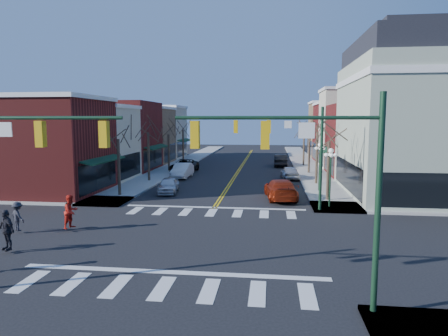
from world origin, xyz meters
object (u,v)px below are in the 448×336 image
(pedestrian_red_b, at_px, (71,212))
(car_left_near, at_px, (169,185))
(lamppost_midblock, at_px, (320,159))
(pedestrian_dark_a, at_px, (6,230))
(car_left_far, at_px, (184,166))
(victorian_corner, at_px, (425,116))
(lamppost_corner, at_px, (330,167))
(car_left_mid, at_px, (182,171))
(car_right_mid, at_px, (290,173))
(car_right_far, at_px, (280,160))
(pedestrian_dark_b, at_px, (18,216))
(car_right_near, at_px, (281,189))

(pedestrian_red_b, bearing_deg, car_left_near, 4.40)
(lamppost_midblock, xyz_separation_m, pedestrian_dark_a, (-16.64, -18.14, -1.84))
(car_left_far, bearing_deg, car_left_near, -80.18)
(victorian_corner, distance_m, lamppost_corner, 10.89)
(pedestrian_red_b, bearing_deg, car_left_mid, 11.53)
(car_left_far, relative_size, pedestrian_dark_a, 2.86)
(car_right_mid, bearing_deg, car_right_far, -91.06)
(pedestrian_dark_a, bearing_deg, car_right_far, 95.45)
(car_right_mid, height_order, pedestrian_red_b, pedestrian_red_b)
(lamppost_corner, relative_size, car_left_far, 0.78)
(car_left_near, xyz_separation_m, pedestrian_dark_b, (-5.20, -13.06, 0.30))
(car_right_near, bearing_deg, car_right_far, -97.70)
(car_left_mid, bearing_deg, car_left_near, -84.39)
(car_right_near, relative_size, car_right_far, 1.13)
(lamppost_midblock, distance_m, pedestrian_dark_b, 23.66)
(victorian_corner, xyz_separation_m, car_right_far, (-11.24, 19.78, -5.85))
(pedestrian_red_b, relative_size, pedestrian_dark_a, 0.99)
(lamppost_midblock, distance_m, car_right_mid, 8.10)
(pedestrian_dark_b, bearing_deg, pedestrian_red_b, -134.02)
(car_left_near, xyz_separation_m, car_right_far, (10.06, 21.21, 0.13))
(car_left_mid, xyz_separation_m, pedestrian_dark_a, (-2.79, -25.32, 0.34))
(lamppost_corner, xyz_separation_m, car_left_mid, (-13.84, 13.68, -2.17))
(car_left_near, relative_size, pedestrian_dark_b, 2.41)
(car_left_near, xyz_separation_m, car_right_mid, (10.80, 9.39, 0.04))
(lamppost_midblock, bearing_deg, pedestrian_dark_b, -140.53)
(pedestrian_dark_a, bearing_deg, pedestrian_red_b, 99.66)
(victorian_corner, distance_m, pedestrian_dark_b, 30.73)
(car_right_near, distance_m, pedestrian_red_b, 16.14)
(car_left_near, bearing_deg, lamppost_corner, -25.97)
(lamppost_midblock, relative_size, car_left_far, 0.78)
(lamppost_corner, bearing_deg, pedestrian_dark_b, -155.00)
(victorian_corner, height_order, pedestrian_red_b, victorian_corner)
(car_right_near, bearing_deg, pedestrian_red_b, 34.87)
(car_right_mid, distance_m, pedestrian_red_b, 25.37)
(lamppost_midblock, distance_m, car_left_near, 13.34)
(car_right_far, distance_m, pedestrian_red_b, 35.70)
(victorian_corner, height_order, lamppost_corner, victorian_corner)
(car_right_mid, distance_m, car_right_far, 11.84)
(victorian_corner, xyz_separation_m, lamppost_corner, (-8.30, -6.00, -3.70))
(pedestrian_dark_b, bearing_deg, car_right_mid, -96.89)
(car_right_near, bearing_deg, pedestrian_dark_a, 41.39)
(lamppost_corner, distance_m, car_right_mid, 14.31)
(car_left_mid, distance_m, car_right_far, 16.28)
(lamppost_corner, xyz_separation_m, pedestrian_dark_b, (-18.20, -8.49, -1.99))
(victorian_corner, relative_size, pedestrian_dark_b, 8.68)
(car_left_near, height_order, car_right_near, car_right_near)
(lamppost_midblock, height_order, pedestrian_red_b, lamppost_midblock)
(car_right_near, bearing_deg, car_left_near, -15.65)
(car_left_mid, distance_m, car_left_far, 4.55)
(victorian_corner, bearing_deg, car_left_mid, 160.87)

